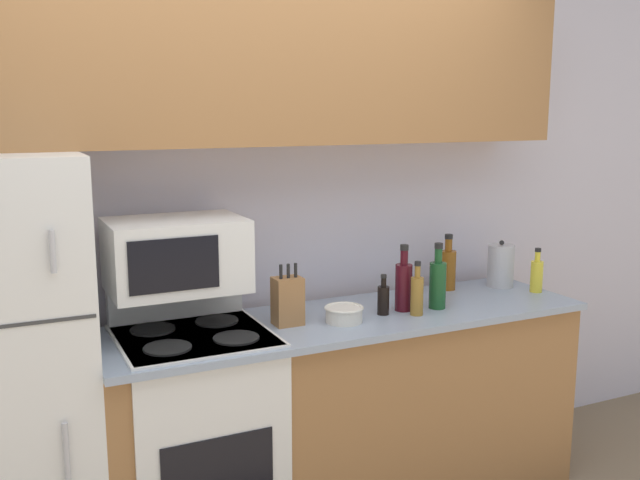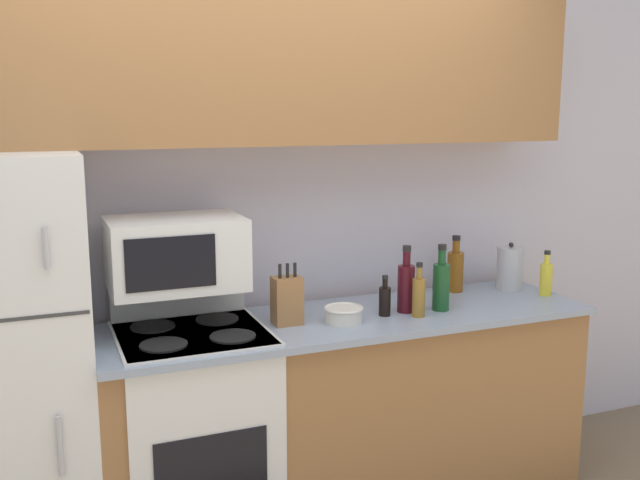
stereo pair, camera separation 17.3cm
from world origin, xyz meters
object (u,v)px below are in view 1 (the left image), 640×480
bottle_wine_red (404,285)px  bottle_whiskey (448,268)px  bottle_cooking_spray (537,275)px  bottle_soy_sauce (383,299)px  knife_block (288,301)px  stove (197,439)px  bowl (344,314)px  bottle_vinegar (417,294)px  bottle_wine_green (438,283)px  kettle (501,266)px  microwave (176,255)px

bottle_wine_red → bottle_whiskey: bearing=29.5°
bottle_cooking_spray → bottle_soy_sauce: 0.88m
knife_block → bottle_cooking_spray: 1.32m
stove → bottle_cooking_spray: (1.72, -0.04, 0.52)m
bowl → bottle_wine_red: 0.33m
stove → bottle_wine_red: bearing=-2.3°
bottle_vinegar → bottle_soy_sauce: bottle_vinegar is taller
bottle_vinegar → bottle_whiskey: 0.50m
bottle_wine_green → kettle: bottle_wine_green is taller
bottle_wine_green → bottle_whiskey: bottle_wine_green is taller
bowl → bottle_vinegar: size_ratio=0.70×
knife_block → bowl: knife_block is taller
microwave → bottle_whiskey: 1.41m
bottle_cooking_spray → bottle_soy_sauce: bottle_cooking_spray is taller
microwave → bottle_vinegar: (1.00, -0.21, -0.23)m
bottle_vinegar → bottle_whiskey: bottle_whiskey is taller
stove → knife_block: bearing=-1.6°
bottle_whiskey → kettle: bottle_whiskey is taller
knife_block → bottle_wine_green: bearing=-4.9°
bottle_wine_red → bottle_soy_sauce: size_ratio=1.67×
knife_block → bottle_soy_sauce: size_ratio=1.46×
microwave → bottle_wine_green: 1.18m
bottle_whiskey → kettle: 0.29m
bowl → bottle_wine_green: bearing=1.0°
kettle → microwave: bearing=-178.9°
knife_block → bottle_cooking_spray: knife_block is taller
knife_block → bottle_soy_sauce: knife_block is taller
bottle_whiskey → bottle_vinegar: bearing=-141.0°
bottle_cooking_spray → bottle_soy_sauce: size_ratio=1.22×
stove → bowl: stove is taller
bottle_wine_green → bottle_cooking_spray: (0.61, 0.03, -0.03)m
bottle_wine_green → bottle_whiskey: (0.24, 0.26, -0.01)m
stove → knife_block: knife_block is taller
bottle_soy_sauce → bottle_wine_red: bearing=8.5°
bottle_wine_green → kettle: (0.52, 0.19, -0.01)m
microwave → bottle_vinegar: size_ratio=2.22×
bottle_whiskey → bottle_cooking_spray: bearing=-32.2°
knife_block → bottle_wine_red: size_ratio=0.87×
bottle_vinegar → bottle_whiskey: size_ratio=0.86×
bottle_cooking_spray → kettle: kettle is taller
stove → bowl: (0.63, -0.08, 0.47)m
microwave → kettle: bearing=1.1°
knife_block → kettle: bearing=6.2°
microwave → bottle_wine_red: microwave is taller
knife_block → bottle_wine_green: bottle_wine_green is taller
bottle_wine_green → bottle_vinegar: size_ratio=1.25×
stove → knife_block: 0.67m
bottle_wine_red → bottle_whiskey: 0.46m
microwave → bottle_wine_red: 1.02m
bottle_wine_green → microwave: bearing=172.0°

